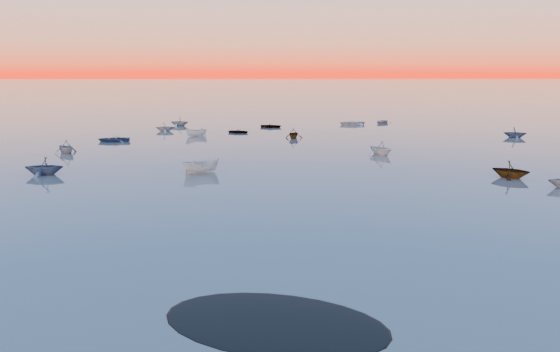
{
  "coord_description": "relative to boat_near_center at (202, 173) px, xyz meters",
  "views": [
    {
      "loc": [
        -2.33,
        -20.87,
        10.89
      ],
      "look_at": [
        -1.53,
        28.0,
        0.86
      ],
      "focal_mm": 35.0,
      "sensor_mm": 36.0,
      "label": 1
    }
  ],
  "objects": [
    {
      "name": "moored_fleet",
      "position": [
        9.48,
        18.98,
        0.0
      ],
      "size": [
        124.0,
        58.0,
        1.2
      ],
      "primitive_type": null,
      "color": "silver",
      "rests_on": "ground"
    },
    {
      "name": "boat_near_center",
      "position": [
        0.0,
        0.0,
        0.0
      ],
      "size": [
        3.45,
        4.32,
        1.39
      ],
      "primitive_type": "imported",
      "rotation": [
        0.0,
        0.0,
        2.08
      ],
      "color": "silver",
      "rests_on": "ground"
    },
    {
      "name": "boat_near_right",
      "position": [
        20.61,
        11.18,
        0.0
      ],
      "size": [
        4.01,
        3.5,
        1.3
      ],
      "primitive_type": "imported",
      "rotation": [
        0.0,
        0.0,
        3.75
      ],
      "color": "silver",
      "rests_on": "ground"
    },
    {
      "name": "mud_lobes",
      "position": [
        9.48,
        -35.02,
        0.01
      ],
      "size": [
        140.0,
        6.0,
        0.07
      ],
      "primitive_type": null,
      "color": "black",
      "rests_on": "ground"
    },
    {
      "name": "ground",
      "position": [
        9.48,
        65.98,
        0.0
      ],
      "size": [
        600.0,
        600.0,
        0.0
      ],
      "primitive_type": "plane",
      "color": "#6A5F58",
      "rests_on": "ground"
    }
  ]
}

